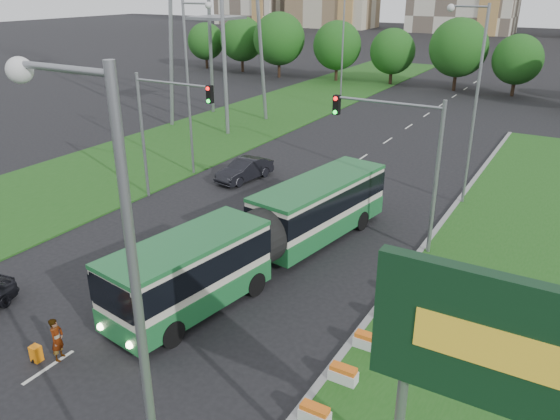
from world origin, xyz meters
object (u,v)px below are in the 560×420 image
Objects in this scene: traffic_mast_left at (160,119)px; car_left_far at (245,170)px; articulated_bus at (266,233)px; pedestrian at (57,339)px; shopping_trolley at (36,354)px; traffic_mast_median at (406,150)px; billboard at (522,367)px.

traffic_mast_left is 1.73× the size of car_left_far.
car_left_far is at bearing 137.27° from articulated_bus.
car_left_far is 20.88m from pedestrian.
shopping_trolley is at bearing -99.45° from articulated_bus.
pedestrian is 2.70× the size of shopping_trolley.
pedestrian is at bearing -116.85° from traffic_mast_median.
pedestrian is at bearing -63.03° from traffic_mast_left.
pedestrian is 1.00m from shopping_trolley.
traffic_mast_left is 11.65m from articulated_bus.
traffic_mast_median and traffic_mast_left have the same top height.
car_left_far is at bearing 134.52° from billboard.
traffic_mast_median is at bearing -48.04° from pedestrian.
car_left_far is at bearing 69.44° from traffic_mast_left.
car_left_far is (2.17, 5.80, -4.59)m from traffic_mast_left.
articulated_bus is (10.21, -4.33, -3.56)m from traffic_mast_left.
billboard is at bearing -31.83° from articulated_bus.
articulated_bus is at bearing 139.32° from billboard.
billboard is at bearing -2.34° from shopping_trolley.
traffic_mast_left reaches higher than car_left_far.
shopping_trolley is (4.52, -20.75, -0.44)m from car_left_far.
pedestrian is at bearing 177.86° from billboard.
articulated_bus is (-4.95, -5.33, -3.56)m from traffic_mast_median.
traffic_mast_left is (-15.16, -1.00, 0.00)m from traffic_mast_median.
shopping_trolley is (-15.93, 0.05, -5.85)m from billboard.
shopping_trolley is at bearing 107.70° from pedestrian.
billboard is 12.45× the size of shopping_trolley.
articulated_bus reaches higher than car_left_far.
traffic_mast_left is at bearing 146.45° from billboard.
billboard is at bearing -64.97° from traffic_mast_median.
billboard is 17.68m from traffic_mast_median.
billboard is 0.45× the size of articulated_bus.
car_left_far reaches higher than shopping_trolley.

